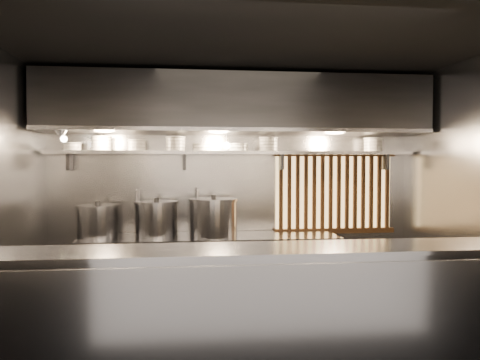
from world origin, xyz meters
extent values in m
plane|color=black|center=(0.00, 0.00, 0.00)|extent=(4.50, 4.50, 0.00)
plane|color=black|center=(0.00, 0.00, 2.80)|extent=(4.50, 4.50, 0.00)
plane|color=gray|center=(0.00, 1.50, 1.40)|extent=(4.50, 0.00, 4.50)
plane|color=gray|center=(2.25, 0.00, 1.40)|extent=(0.00, 3.00, 3.00)
cube|color=#A0A0A5|center=(0.00, -0.95, 0.55)|extent=(4.50, 0.50, 1.10)
cube|color=#939399|center=(0.00, -1.21, 0.55)|extent=(4.50, 0.02, 1.01)
cube|color=#A0A0A5|center=(0.00, -0.95, 1.11)|extent=(4.50, 0.56, 0.03)
cube|color=#A0A0A5|center=(-0.30, 1.13, 0.45)|extent=(3.00, 0.70, 0.90)
cube|color=#A0A0A5|center=(0.00, 1.32, 1.88)|extent=(4.40, 0.34, 0.04)
cube|color=#2D2D30|center=(0.00, 1.10, 2.42)|extent=(4.40, 0.80, 0.65)
cube|color=#A0A0A5|center=(0.00, 0.70, 2.12)|extent=(4.40, 0.03, 0.04)
cube|color=#EAB769|center=(1.30, 1.48, 1.38)|extent=(1.50, 0.02, 0.92)
cube|color=brown|center=(1.30, 1.43, 1.87)|extent=(1.56, 0.06, 0.06)
cube|color=brown|center=(1.30, 1.43, 0.89)|extent=(1.56, 0.06, 0.06)
cube|color=brown|center=(0.60, 1.43, 1.38)|extent=(0.04, 0.04, 0.92)
cube|color=brown|center=(0.71, 1.43, 1.38)|extent=(0.04, 0.04, 0.92)
cube|color=brown|center=(0.82, 1.43, 1.38)|extent=(0.04, 0.04, 0.92)
cube|color=brown|center=(0.93, 1.43, 1.38)|extent=(0.04, 0.04, 0.92)
cube|color=brown|center=(1.03, 1.43, 1.38)|extent=(0.04, 0.04, 0.92)
cube|color=brown|center=(1.14, 1.43, 1.38)|extent=(0.04, 0.04, 0.92)
cube|color=brown|center=(1.25, 1.43, 1.38)|extent=(0.04, 0.04, 0.92)
cube|color=brown|center=(1.35, 1.43, 1.38)|extent=(0.04, 0.04, 0.92)
cube|color=brown|center=(1.46, 1.43, 1.38)|extent=(0.04, 0.04, 0.92)
cube|color=brown|center=(1.57, 1.43, 1.38)|extent=(0.04, 0.04, 0.92)
cube|color=brown|center=(1.68, 1.43, 1.38)|extent=(0.04, 0.04, 0.92)
cube|color=brown|center=(1.78, 1.43, 1.38)|extent=(0.04, 0.04, 0.92)
cube|color=brown|center=(1.89, 1.43, 1.38)|extent=(0.04, 0.04, 0.92)
cube|color=brown|center=(2.00, 1.43, 1.38)|extent=(0.04, 0.04, 0.92)
cylinder|color=silver|center=(-1.15, 1.45, 1.19)|extent=(0.03, 0.03, 0.48)
sphere|color=silver|center=(-1.15, 1.45, 1.43)|extent=(0.04, 0.04, 0.04)
cylinder|color=silver|center=(-1.15, 1.32, 1.43)|extent=(0.03, 0.26, 0.03)
sphere|color=silver|center=(-1.15, 1.19, 1.43)|extent=(0.04, 0.04, 0.04)
cylinder|color=silver|center=(-1.15, 1.19, 1.36)|extent=(0.03, 0.03, 0.14)
cylinder|color=silver|center=(-0.45, 1.45, 1.19)|extent=(0.03, 0.03, 0.48)
sphere|color=silver|center=(-0.45, 1.45, 1.43)|extent=(0.04, 0.04, 0.04)
cylinder|color=silver|center=(-0.45, 1.32, 1.43)|extent=(0.03, 0.26, 0.03)
sphere|color=silver|center=(-0.45, 1.19, 1.43)|extent=(0.04, 0.04, 0.04)
cylinder|color=silver|center=(-0.45, 1.19, 1.36)|extent=(0.03, 0.03, 0.14)
cone|color=#A0A0A5|center=(-1.90, 0.85, 2.07)|extent=(0.25, 0.27, 0.20)
sphere|color=#FFE0B2|center=(-1.87, 0.83, 2.01)|extent=(0.07, 0.07, 0.07)
cylinder|color=#2D2D30|center=(-1.90, 0.95, 2.15)|extent=(0.02, 0.22, 0.02)
cylinder|color=#2D2D30|center=(-0.10, 1.20, 2.04)|extent=(0.01, 0.01, 0.12)
sphere|color=#FFE0B2|center=(-0.10, 1.20, 1.96)|extent=(0.09, 0.09, 0.09)
cylinder|color=#A0A0A5|center=(-1.59, 1.17, 1.07)|extent=(0.60, 0.60, 0.34)
cylinder|color=#A0A0A5|center=(-1.59, 1.17, 1.26)|extent=(0.64, 0.64, 0.03)
cylinder|color=#2D2D30|center=(-1.59, 1.17, 1.29)|extent=(0.06, 0.06, 0.04)
cylinder|color=#A0A0A5|center=(-0.26, 1.09, 1.11)|extent=(0.71, 0.71, 0.41)
cylinder|color=#A0A0A5|center=(-0.26, 1.09, 1.33)|extent=(0.75, 0.75, 0.03)
cylinder|color=#2D2D30|center=(-0.26, 1.09, 1.36)|extent=(0.06, 0.06, 0.04)
cylinder|color=#A0A0A5|center=(-0.93, 1.17, 1.09)|extent=(0.51, 0.51, 0.38)
cylinder|color=#A0A0A5|center=(-0.93, 1.17, 1.30)|extent=(0.55, 0.55, 0.03)
cylinder|color=#2D2D30|center=(-0.93, 1.17, 1.33)|extent=(0.06, 0.06, 0.04)
cylinder|color=white|center=(-1.90, 1.32, 1.92)|extent=(0.20, 0.20, 0.03)
cylinder|color=white|center=(-1.90, 1.32, 1.96)|extent=(0.20, 0.20, 0.03)
cylinder|color=white|center=(-1.90, 1.32, 1.99)|extent=(0.22, 0.22, 0.01)
cylinder|color=white|center=(-1.57, 1.32, 1.92)|extent=(0.22, 0.22, 0.03)
cylinder|color=white|center=(-1.57, 1.32, 1.96)|extent=(0.22, 0.22, 0.03)
cylinder|color=white|center=(-1.57, 1.32, 2.00)|extent=(0.22, 0.22, 0.03)
cylinder|color=white|center=(-1.57, 1.32, 2.03)|extent=(0.22, 0.22, 0.03)
cylinder|color=white|center=(-1.57, 1.32, 2.06)|extent=(0.24, 0.24, 0.01)
cylinder|color=white|center=(-1.16, 1.32, 1.92)|extent=(0.21, 0.21, 0.03)
cylinder|color=white|center=(-1.16, 1.32, 1.96)|extent=(0.21, 0.21, 0.03)
cylinder|color=white|center=(-1.16, 1.32, 2.00)|extent=(0.21, 0.21, 0.03)
cylinder|color=white|center=(-1.16, 1.32, 2.02)|extent=(0.22, 0.22, 0.01)
cylinder|color=white|center=(-0.70, 1.32, 1.92)|extent=(0.22, 0.22, 0.03)
cylinder|color=white|center=(-0.70, 1.32, 1.96)|extent=(0.22, 0.22, 0.03)
cylinder|color=white|center=(-0.70, 1.32, 2.00)|extent=(0.22, 0.22, 0.03)
cylinder|color=white|center=(-0.70, 1.32, 2.03)|extent=(0.22, 0.22, 0.03)
cylinder|color=white|center=(-0.70, 1.32, 2.06)|extent=(0.24, 0.24, 0.01)
cylinder|color=white|center=(-0.39, 1.32, 1.92)|extent=(0.21, 0.21, 0.03)
cylinder|color=white|center=(-0.39, 1.32, 1.96)|extent=(0.21, 0.21, 0.03)
cylinder|color=white|center=(-0.39, 1.32, 1.99)|extent=(0.23, 0.23, 0.01)
cylinder|color=white|center=(0.06, 1.32, 1.92)|extent=(0.23, 0.23, 0.03)
cylinder|color=white|center=(0.06, 1.32, 1.96)|extent=(0.23, 0.23, 0.03)
cylinder|color=white|center=(0.06, 1.32, 1.99)|extent=(0.24, 0.24, 0.01)
cylinder|color=white|center=(0.42, 1.32, 1.92)|extent=(0.22, 0.22, 0.03)
cylinder|color=white|center=(0.42, 1.32, 1.96)|extent=(0.22, 0.22, 0.03)
cylinder|color=white|center=(0.42, 1.32, 2.00)|extent=(0.22, 0.22, 0.03)
cylinder|color=white|center=(0.42, 1.32, 2.03)|extent=(0.22, 0.22, 0.03)
cylinder|color=white|center=(0.42, 1.32, 2.06)|extent=(0.24, 0.24, 0.01)
cylinder|color=white|center=(1.76, 1.32, 1.92)|extent=(0.22, 0.22, 0.03)
cylinder|color=white|center=(1.76, 1.32, 1.96)|extent=(0.22, 0.22, 0.03)
cylinder|color=white|center=(1.76, 1.32, 2.00)|extent=(0.22, 0.22, 0.03)
cylinder|color=white|center=(1.76, 1.32, 2.03)|extent=(0.22, 0.22, 0.03)
cylinder|color=white|center=(1.76, 1.32, 2.06)|extent=(0.24, 0.24, 0.01)
camera|label=1|loc=(-0.57, -4.33, 1.75)|focal=35.00mm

